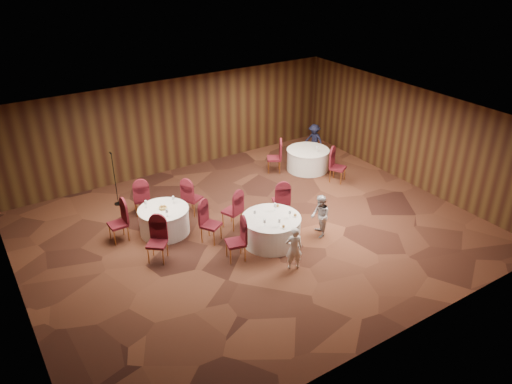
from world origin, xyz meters
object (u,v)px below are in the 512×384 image
table_left (164,220)px  man_c (314,140)px  woman_b (320,216)px  table_main (271,229)px  woman_a (294,248)px  mic_stand (116,189)px  table_right (308,159)px

table_left → man_c: 7.18m
woman_b → table_left: bearing=-100.2°
man_c → table_main: bearing=-64.8°
table_left → table_main: bearing=-41.6°
woman_a → man_c: 7.20m
mic_stand → man_c: (7.44, -0.24, 0.09)m
woman_b → table_main: bearing=-85.1°
woman_a → table_main: bearing=-79.0°
woman_b → man_c: size_ratio=1.01×
table_right → woman_a: 5.89m
table_right → woman_b: size_ratio=1.22×
table_left → table_right: bearing=11.1°
mic_stand → woman_b: 6.24m
table_right → woman_b: (-2.39, -3.60, 0.23)m
mic_stand → man_c: bearing=-1.8°
man_c → mic_stand: bearing=-107.5°
mic_stand → woman_a: bearing=-65.1°
table_left → woman_b: size_ratio=1.14×
mic_stand → woman_a: (2.58, -5.55, 0.08)m
table_main → table_left: size_ratio=1.14×
table_right → mic_stand: (-6.46, 1.13, 0.13)m
woman_b → man_c: (3.36, 4.49, -0.01)m
woman_b → table_right: bearing=171.0°
woman_a → table_right: bearing=-111.1°
table_left → table_right: size_ratio=0.94×
table_right → man_c: size_ratio=1.23×
table_main → table_left: 2.98m
table_main → table_right: bearing=40.5°
mic_stand → man_c: size_ratio=1.42×
table_left → woman_b: 4.28m
table_right → woman_a: size_ratio=1.27×
table_main → woman_b: (1.28, -0.46, 0.23)m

